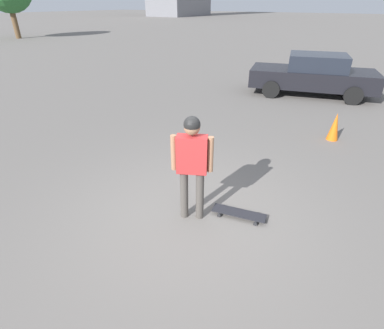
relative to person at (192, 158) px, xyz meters
name	(u,v)px	position (x,y,z in m)	size (l,w,h in m)	color
ground_plane	(192,216)	(0.00, 0.00, -1.07)	(220.00, 220.00, 0.00)	slate
person	(192,158)	(0.00, 0.00, 0.00)	(0.38, 0.57, 1.72)	#4C4742
skateboard	(239,213)	(0.42, -0.64, -1.01)	(0.42, 0.90, 0.07)	#232328
car_parked_near	(313,74)	(8.59, 0.31, -0.32)	(2.91, 4.71, 1.46)	black
traffic_cone	(335,127)	(4.57, -1.27, -0.72)	(0.28, 0.28, 0.70)	orange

